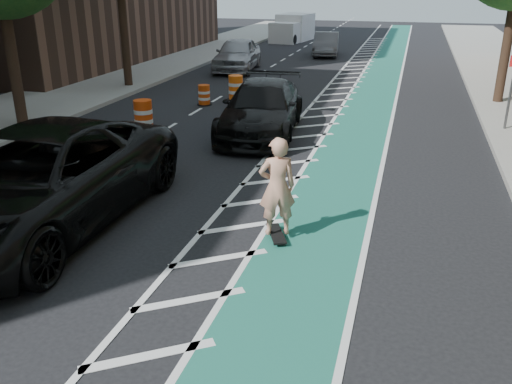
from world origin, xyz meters
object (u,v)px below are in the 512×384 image
(skateboarder, at_px, (277,187))
(suv_near, at_px, (37,180))
(suv_far, at_px, (262,108))
(barrel_a, at_px, (144,117))

(skateboarder, xyz_separation_m, suv_near, (-4.70, -0.75, -0.08))
(suv_far, distance_m, barrel_a, 3.89)
(suv_near, relative_size, barrel_a, 6.96)
(skateboarder, xyz_separation_m, suv_far, (-2.30, 7.29, -0.26))
(barrel_a, bearing_deg, suv_far, 11.68)
(suv_far, bearing_deg, skateboarder, -78.60)
(suv_near, distance_m, suv_far, 8.39)
(skateboarder, height_order, suv_near, skateboarder)
(suv_far, xyz_separation_m, barrel_a, (-3.80, -0.79, -0.33))
(skateboarder, bearing_deg, barrel_a, -71.03)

